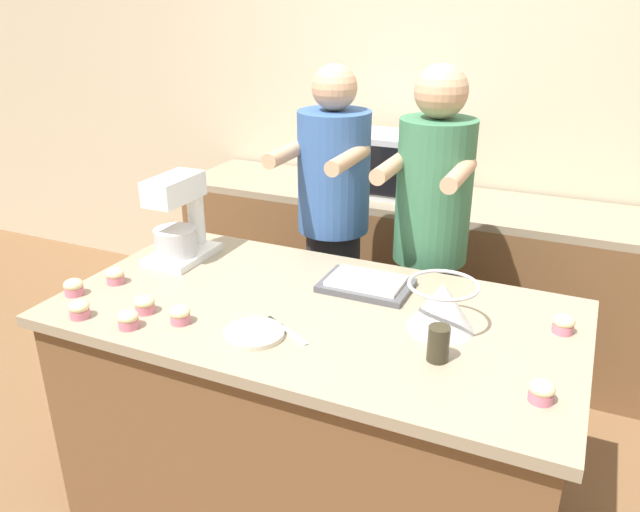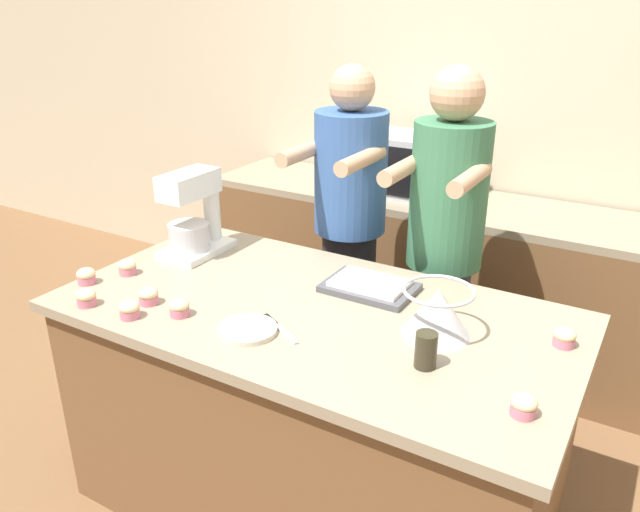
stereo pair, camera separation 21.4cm
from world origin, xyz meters
name	(u,v)px [view 1 (the left image)]	position (x,y,z in m)	size (l,w,h in m)	color
ground_plane	(315,504)	(0.00, 0.00, 0.00)	(16.00, 16.00, 0.00)	brown
back_wall	(448,100)	(0.00, 1.78, 1.35)	(10.00, 0.06, 2.70)	beige
island_counter	(315,413)	(0.00, 0.00, 0.45)	(1.80, 0.95, 0.89)	brown
back_counter	(420,271)	(0.00, 1.43, 0.44)	(2.80, 0.60, 0.88)	brown
person_left	(333,240)	(-0.23, 0.69, 0.87)	(0.33, 0.50, 1.64)	#232328
person_right	(429,252)	(0.22, 0.69, 0.88)	(0.33, 0.50, 1.66)	#33384C
stand_mixer	(179,223)	(-0.69, 0.18, 1.04)	(0.20, 0.30, 0.35)	white
mixing_bowl	(442,305)	(0.43, 0.05, 0.97)	(0.23, 0.23, 0.16)	#BCBCC1
baking_tray	(366,284)	(0.11, 0.22, 0.91)	(0.33, 0.22, 0.04)	#4C4C51
microwave_oven	(386,163)	(-0.23, 1.43, 1.05)	(0.56, 0.35, 0.33)	#B7B7BC
drinking_glass	(438,344)	(0.47, -0.15, 0.94)	(0.07, 0.07, 0.11)	#332D1E
small_plate	(254,334)	(-0.10, -0.25, 0.90)	(0.20, 0.20, 0.02)	beige
knife	(284,329)	(-0.03, -0.18, 0.89)	(0.20, 0.12, 0.01)	#BCBCC1
cupcake_0	(74,287)	(-0.84, -0.26, 0.92)	(0.07, 0.07, 0.06)	#D17084
cupcake_1	(563,324)	(0.80, 0.18, 0.92)	(0.07, 0.07, 0.06)	#D17084
cupcake_2	(145,304)	(-0.52, -0.27, 0.92)	(0.07, 0.07, 0.06)	#D17084
cupcake_3	(542,391)	(0.78, -0.23, 0.92)	(0.07, 0.07, 0.06)	#D17084
cupcake_4	(180,315)	(-0.36, -0.28, 0.92)	(0.07, 0.07, 0.06)	#D17084
cupcake_5	(79,309)	(-0.70, -0.39, 0.92)	(0.07, 0.07, 0.06)	#D17084
cupcake_6	(128,319)	(-0.50, -0.37, 0.92)	(0.07, 0.07, 0.06)	#D17084
cupcake_7	(115,276)	(-0.77, -0.12, 0.92)	(0.07, 0.07, 0.06)	#D17084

